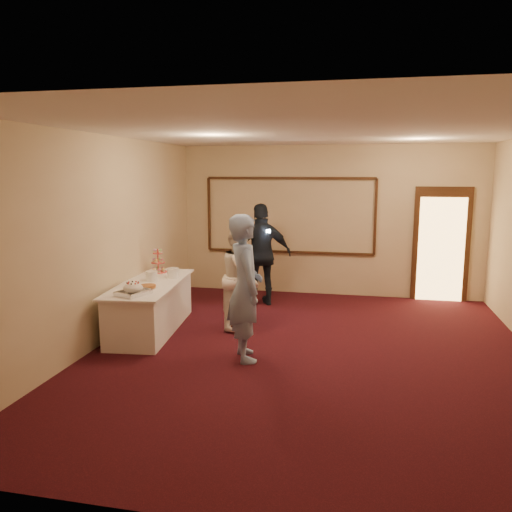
{
  "coord_description": "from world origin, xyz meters",
  "views": [
    {
      "loc": [
        0.62,
        -6.56,
        2.47
      ],
      "look_at": [
        -0.99,
        1.1,
        1.15
      ],
      "focal_mm": 35.0,
      "sensor_mm": 36.0,
      "label": 1
    }
  ],
  "objects_px": {
    "cupcake_stand": "(158,263)",
    "woman": "(241,277)",
    "buffet_table": "(151,306)",
    "pavlova_tray": "(133,290)",
    "plate_stack_b": "(173,273)",
    "plate_stack_a": "(152,276)",
    "man": "(245,288)",
    "guest": "(262,255)",
    "tart": "(148,287)"
  },
  "relations": [
    {
      "from": "buffet_table",
      "to": "man",
      "type": "xyz_separation_m",
      "value": [
        1.73,
        -0.87,
        0.58
      ]
    },
    {
      "from": "cupcake_stand",
      "to": "man",
      "type": "distance_m",
      "value": 2.53
    },
    {
      "from": "buffet_table",
      "to": "man",
      "type": "height_order",
      "value": "man"
    },
    {
      "from": "cupcake_stand",
      "to": "guest",
      "type": "distance_m",
      "value": 1.94
    },
    {
      "from": "pavlova_tray",
      "to": "woman",
      "type": "distance_m",
      "value": 1.75
    },
    {
      "from": "plate_stack_a",
      "to": "tart",
      "type": "relative_size",
      "value": 0.7
    },
    {
      "from": "guest",
      "to": "man",
      "type": "bearing_deg",
      "value": 72.35
    },
    {
      "from": "cupcake_stand",
      "to": "plate_stack_b",
      "type": "xyz_separation_m",
      "value": [
        0.41,
        -0.38,
        -0.08
      ]
    },
    {
      "from": "buffet_table",
      "to": "pavlova_tray",
      "type": "bearing_deg",
      "value": -83.1
    },
    {
      "from": "plate_stack_a",
      "to": "tart",
      "type": "bearing_deg",
      "value": -72.53
    },
    {
      "from": "pavlova_tray",
      "to": "cupcake_stand",
      "type": "xyz_separation_m",
      "value": [
        -0.29,
        1.57,
        0.08
      ]
    },
    {
      "from": "plate_stack_a",
      "to": "buffet_table",
      "type": "bearing_deg",
      "value": -79.33
    },
    {
      "from": "buffet_table",
      "to": "plate_stack_b",
      "type": "relative_size",
      "value": 12.02
    },
    {
      "from": "cupcake_stand",
      "to": "pavlova_tray",
      "type": "bearing_deg",
      "value": -79.56
    },
    {
      "from": "pavlova_tray",
      "to": "man",
      "type": "distance_m",
      "value": 1.64
    },
    {
      "from": "cupcake_stand",
      "to": "guest",
      "type": "xyz_separation_m",
      "value": [
        1.6,
        1.1,
        0.02
      ]
    },
    {
      "from": "plate_stack_a",
      "to": "woman",
      "type": "height_order",
      "value": "woman"
    },
    {
      "from": "buffet_table",
      "to": "cupcake_stand",
      "type": "bearing_deg",
      "value": 103.91
    },
    {
      "from": "cupcake_stand",
      "to": "woman",
      "type": "bearing_deg",
      "value": -13.07
    },
    {
      "from": "pavlova_tray",
      "to": "guest",
      "type": "xyz_separation_m",
      "value": [
        1.31,
        2.68,
        0.11
      ]
    },
    {
      "from": "pavlova_tray",
      "to": "plate_stack_b",
      "type": "relative_size",
      "value": 2.75
    },
    {
      "from": "buffet_table",
      "to": "guest",
      "type": "distance_m",
      "value": 2.42
    },
    {
      "from": "plate_stack_b",
      "to": "man",
      "type": "bearing_deg",
      "value": -40.17
    },
    {
      "from": "pavlova_tray",
      "to": "plate_stack_b",
      "type": "distance_m",
      "value": 1.2
    },
    {
      "from": "plate_stack_a",
      "to": "tart",
      "type": "height_order",
      "value": "plate_stack_a"
    },
    {
      "from": "buffet_table",
      "to": "plate_stack_b",
      "type": "distance_m",
      "value": 0.65
    },
    {
      "from": "cupcake_stand",
      "to": "plate_stack_a",
      "type": "distance_m",
      "value": 0.69
    },
    {
      "from": "plate_stack_b",
      "to": "pavlova_tray",
      "type": "bearing_deg",
      "value": -96.0
    },
    {
      "from": "pavlova_tray",
      "to": "man",
      "type": "xyz_separation_m",
      "value": [
        1.63,
        -0.08,
        0.13
      ]
    },
    {
      "from": "man",
      "to": "cupcake_stand",
      "type": "bearing_deg",
      "value": 24.8
    },
    {
      "from": "man",
      "to": "buffet_table",
      "type": "bearing_deg",
      "value": 38.81
    },
    {
      "from": "plate_stack_a",
      "to": "man",
      "type": "distance_m",
      "value": 2.01
    },
    {
      "from": "cupcake_stand",
      "to": "woman",
      "type": "xyz_separation_m",
      "value": [
        1.55,
        -0.36,
        -0.1
      ]
    },
    {
      "from": "woman",
      "to": "guest",
      "type": "relative_size",
      "value": 0.87
    },
    {
      "from": "buffet_table",
      "to": "plate_stack_b",
      "type": "height_order",
      "value": "plate_stack_b"
    },
    {
      "from": "buffet_table",
      "to": "cupcake_stand",
      "type": "height_order",
      "value": "cupcake_stand"
    },
    {
      "from": "guest",
      "to": "plate_stack_b",
      "type": "bearing_deg",
      "value": 27.12
    },
    {
      "from": "buffet_table",
      "to": "woman",
      "type": "bearing_deg",
      "value": 17.31
    },
    {
      "from": "woman",
      "to": "man",
      "type": "bearing_deg",
      "value": -162.28
    },
    {
      "from": "pavlova_tray",
      "to": "tart",
      "type": "xyz_separation_m",
      "value": [
        0.04,
        0.39,
        -0.05
      ]
    },
    {
      "from": "buffet_table",
      "to": "cupcake_stand",
      "type": "xyz_separation_m",
      "value": [
        -0.19,
        0.78,
        0.54
      ]
    },
    {
      "from": "plate_stack_a",
      "to": "woman",
      "type": "xyz_separation_m",
      "value": [
        1.38,
        0.31,
        -0.03
      ]
    },
    {
      "from": "tart",
      "to": "woman",
      "type": "bearing_deg",
      "value": 33.85
    },
    {
      "from": "woman",
      "to": "tart",
      "type": "bearing_deg",
      "value": 125.69
    },
    {
      "from": "plate_stack_b",
      "to": "guest",
      "type": "relative_size",
      "value": 0.1
    },
    {
      "from": "cupcake_stand",
      "to": "guest",
      "type": "relative_size",
      "value": 0.23
    },
    {
      "from": "plate_stack_a",
      "to": "man",
      "type": "xyz_separation_m",
      "value": [
        1.75,
        -0.99,
        0.12
      ]
    },
    {
      "from": "buffet_table",
      "to": "pavlova_tray",
      "type": "distance_m",
      "value": 0.92
    },
    {
      "from": "buffet_table",
      "to": "guest",
      "type": "relative_size",
      "value": 1.22
    },
    {
      "from": "plate_stack_a",
      "to": "man",
      "type": "relative_size",
      "value": 0.1
    }
  ]
}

